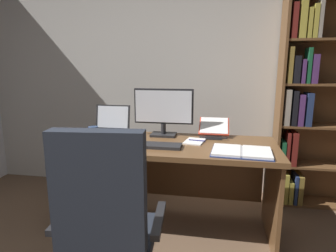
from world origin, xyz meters
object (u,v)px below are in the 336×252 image
object	(u,v)px
laptop	(109,128)
computer_mouse	(118,143)
keyboard	(154,145)
reading_stand_with_book	(214,128)
bookshelf	(314,105)
open_binder	(242,152)
coffee_mug	(93,133)
monitor	(163,112)
desk	(170,164)
pen	(197,140)
office_chair	(107,235)
notepad	(195,141)

from	to	relation	value
laptop	computer_mouse	xyz separation A→B (m)	(0.21, -0.38, -0.03)
keyboard	reading_stand_with_book	xyz separation A→B (m)	(0.45, 0.44, 0.06)
bookshelf	open_binder	world-z (taller)	bookshelf
bookshelf	coffee_mug	bearing A→B (deg)	-160.51
open_binder	computer_mouse	bearing A→B (deg)	-179.10
bookshelf	monitor	size ratio (longest dim) A/B	3.80
desk	laptop	world-z (taller)	laptop
open_binder	pen	size ratio (longest dim) A/B	3.20
open_binder	monitor	bearing A→B (deg)	150.94
monitor	open_binder	world-z (taller)	monitor
bookshelf	reading_stand_with_book	size ratio (longest dim) A/B	7.22
office_chair	notepad	bearing A→B (deg)	61.62
notepad	pen	xyz separation A→B (m)	(0.02, 0.00, 0.01)
coffee_mug	pen	bearing A→B (deg)	3.03
computer_mouse	coffee_mug	distance (m)	0.32
open_binder	notepad	world-z (taller)	open_binder
notepad	pen	world-z (taller)	pen
monitor	pen	world-z (taller)	monitor
bookshelf	desk	bearing A→B (deg)	-153.94
monitor	coffee_mug	size ratio (longest dim) A/B	4.97
office_chair	reading_stand_with_book	size ratio (longest dim) A/B	3.87
bookshelf	keyboard	bearing A→B (deg)	-148.40
bookshelf	laptop	world-z (taller)	bookshelf
pen	open_binder	bearing A→B (deg)	-36.62
computer_mouse	open_binder	xyz separation A→B (m)	(0.96, -0.05, -0.01)
laptop	keyboard	distance (m)	0.64
notepad	coffee_mug	distance (m)	0.87
desk	office_chair	size ratio (longest dim) A/B	1.62
desk	notepad	world-z (taller)	notepad
desk	reading_stand_with_book	xyz separation A→B (m)	(0.36, 0.22, 0.28)
reading_stand_with_book	pen	bearing A→B (deg)	-119.28
coffee_mug	keyboard	bearing A→B (deg)	-15.31
bookshelf	computer_mouse	world-z (taller)	bookshelf
keyboard	reading_stand_with_book	distance (m)	0.63
bookshelf	open_binder	distance (m)	1.18
desk	pen	bearing A→B (deg)	-2.84
desk	keyboard	xyz separation A→B (m)	(-0.09, -0.22, 0.22)
open_binder	notepad	bearing A→B (deg)	148.81
computer_mouse	notepad	xyz separation A→B (m)	(0.59, 0.20, -0.02)
open_binder	pen	xyz separation A→B (m)	(-0.34, 0.25, 0.00)
reading_stand_with_book	keyboard	bearing A→B (deg)	-135.49
bookshelf	coffee_mug	xyz separation A→B (m)	(-1.95, -0.69, -0.20)
keyboard	coffee_mug	bearing A→B (deg)	164.69
laptop	keyboard	xyz separation A→B (m)	(0.51, -0.38, -0.04)
bookshelf	notepad	bearing A→B (deg)	-149.29
computer_mouse	pen	size ratio (longest dim) A/B	0.74
monitor	laptop	world-z (taller)	monitor
office_chair	keyboard	distance (m)	0.82
bookshelf	monitor	xyz separation A→B (m)	(-1.38, -0.47, -0.03)
office_chair	monitor	size ratio (longest dim) A/B	2.03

